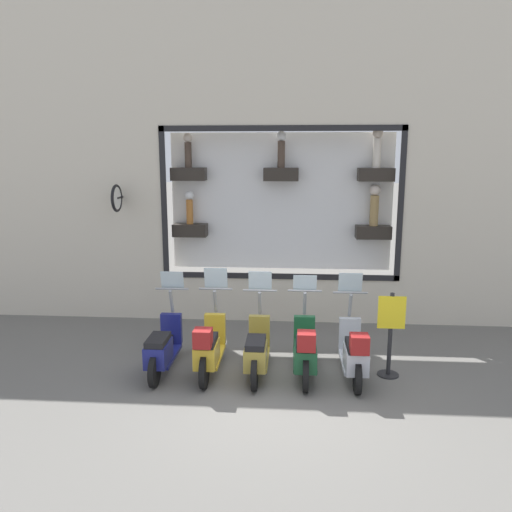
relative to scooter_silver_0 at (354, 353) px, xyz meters
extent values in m
plane|color=#66635E|center=(-0.54, 1.30, -0.47)|extent=(120.00, 120.00, 0.00)
cube|color=beige|center=(3.06, 1.30, 0.02)|extent=(0.40, 5.17, 0.98)
cube|color=beige|center=(3.06, 1.30, 5.16)|extent=(0.40, 5.17, 2.75)
cube|color=black|center=(2.85, 1.30, 3.72)|extent=(0.04, 5.17, 0.12)
cube|color=black|center=(2.85, 1.30, 0.57)|extent=(0.04, 5.17, 0.12)
cube|color=black|center=(2.85, -1.22, 2.15)|extent=(0.04, 0.12, 3.28)
cube|color=black|center=(2.85, 3.83, 2.15)|extent=(0.04, 0.12, 3.28)
cube|color=white|center=(3.41, 1.30, 2.15)|extent=(0.04, 4.93, 3.04)
cube|color=#28231E|center=(3.19, -0.73, 2.77)|extent=(0.36, 0.76, 0.28)
cylinder|color=silver|center=(3.19, -0.73, 3.21)|extent=(0.17, 0.17, 0.62)
sphere|color=beige|center=(3.19, -0.73, 3.63)|extent=(0.22, 0.22, 0.22)
cube|color=#28231E|center=(3.19, 1.30, 2.77)|extent=(0.36, 0.76, 0.28)
cylinder|color=#47382D|center=(3.19, 1.30, 3.19)|extent=(0.16, 0.16, 0.57)
sphere|color=white|center=(3.19, 1.30, 3.58)|extent=(0.21, 0.21, 0.21)
cube|color=#28231E|center=(3.19, 3.34, 2.77)|extent=(0.36, 0.76, 0.28)
cylinder|color=#47382D|center=(3.19, 3.34, 3.18)|extent=(0.15, 0.15, 0.54)
sphere|color=beige|center=(3.19, 3.34, 3.55)|extent=(0.20, 0.20, 0.20)
cube|color=#28231E|center=(3.19, -0.73, 1.52)|extent=(0.36, 0.76, 0.28)
cylinder|color=#9E7F4C|center=(3.19, -0.73, 1.99)|extent=(0.18, 0.18, 0.66)
sphere|color=beige|center=(3.19, -0.73, 2.44)|extent=(0.24, 0.24, 0.24)
cube|color=#28231E|center=(3.19, 3.34, 1.52)|extent=(0.36, 0.76, 0.28)
cylinder|color=#B26B2D|center=(3.19, 3.34, 1.93)|extent=(0.15, 0.15, 0.54)
sphere|color=white|center=(3.19, 3.34, 2.30)|extent=(0.20, 0.20, 0.20)
cylinder|color=black|center=(2.68, 4.75, 2.28)|extent=(0.35, 0.05, 0.05)
torus|color=black|center=(2.51, 4.75, 2.28)|extent=(0.59, 0.06, 0.59)
cylinder|color=white|center=(2.51, 4.75, 2.28)|extent=(0.48, 0.03, 0.48)
cylinder|color=black|center=(0.81, 0.00, -0.22)|extent=(0.50, 0.09, 0.50)
cylinder|color=black|center=(-0.49, 0.00, -0.22)|extent=(0.50, 0.09, 0.50)
cube|color=#B7BCC6|center=(0.16, 0.00, -0.23)|extent=(1.02, 0.38, 0.06)
cube|color=#B7BCC6|center=(-0.22, 0.00, -0.02)|extent=(0.61, 0.35, 0.36)
cube|color=black|center=(-0.22, 0.00, 0.21)|extent=(0.58, 0.31, 0.10)
cube|color=#B7BCC6|center=(0.70, 0.00, 0.08)|extent=(0.12, 0.37, 0.56)
cylinder|color=gray|center=(0.77, 0.00, 0.57)|extent=(0.20, 0.06, 0.45)
cylinder|color=gray|center=(0.84, 0.00, 0.78)|extent=(0.04, 0.60, 0.04)
cube|color=silver|center=(0.88, 0.00, 0.96)|extent=(0.09, 0.42, 0.35)
cube|color=maroon|center=(-0.54, 0.00, 0.37)|extent=(0.28, 0.28, 0.28)
cylinder|color=black|center=(0.79, 0.80, -0.20)|extent=(0.54, 0.09, 0.54)
cylinder|color=black|center=(-0.48, 0.80, -0.20)|extent=(0.54, 0.09, 0.54)
cube|color=#19512D|center=(0.16, 0.80, -0.22)|extent=(1.02, 0.39, 0.06)
cube|color=#19512D|center=(-0.22, 0.80, -0.01)|extent=(0.61, 0.35, 0.36)
cube|color=black|center=(-0.22, 0.80, 0.22)|extent=(0.58, 0.31, 0.10)
cube|color=#19512D|center=(0.70, 0.80, 0.09)|extent=(0.12, 0.37, 0.56)
cylinder|color=gray|center=(0.77, 0.80, 0.59)|extent=(0.20, 0.06, 0.45)
cylinder|color=gray|center=(0.84, 0.80, 0.80)|extent=(0.04, 0.61, 0.04)
cube|color=silver|center=(0.88, 0.80, 0.94)|extent=(0.07, 0.42, 0.28)
cube|color=maroon|center=(-0.53, 0.80, 0.38)|extent=(0.28, 0.28, 0.28)
cylinder|color=black|center=(0.80, 1.61, -0.21)|extent=(0.52, 0.09, 0.52)
cylinder|color=black|center=(-0.48, 1.61, -0.21)|extent=(0.52, 0.09, 0.52)
cube|color=olive|center=(0.16, 1.61, -0.23)|extent=(1.02, 0.39, 0.06)
cube|color=olive|center=(-0.22, 1.61, -0.02)|extent=(0.61, 0.35, 0.36)
cube|color=black|center=(-0.22, 1.61, 0.21)|extent=(0.58, 0.31, 0.10)
cube|color=olive|center=(0.70, 1.61, 0.08)|extent=(0.12, 0.37, 0.56)
cylinder|color=gray|center=(0.77, 1.61, 0.58)|extent=(0.20, 0.06, 0.45)
cylinder|color=gray|center=(0.84, 1.61, 0.79)|extent=(0.04, 0.60, 0.04)
cube|color=silver|center=(0.88, 1.61, 0.97)|extent=(0.09, 0.42, 0.35)
cylinder|color=black|center=(0.79, 2.41, -0.20)|extent=(0.55, 0.09, 0.55)
cylinder|color=black|center=(-0.47, 2.41, -0.20)|extent=(0.55, 0.09, 0.55)
cube|color=gold|center=(0.16, 2.41, -0.21)|extent=(1.02, 0.38, 0.06)
cube|color=gold|center=(-0.22, 2.41, 0.00)|extent=(0.61, 0.35, 0.36)
cube|color=black|center=(-0.22, 2.41, 0.23)|extent=(0.58, 0.31, 0.10)
cube|color=gold|center=(0.70, 2.41, 0.10)|extent=(0.12, 0.37, 0.56)
cylinder|color=gray|center=(0.77, 2.41, 0.59)|extent=(0.20, 0.06, 0.45)
cylinder|color=gray|center=(0.84, 2.41, 0.80)|extent=(0.04, 0.60, 0.04)
cube|color=silver|center=(0.88, 2.41, 1.00)|extent=(0.10, 0.42, 0.39)
cube|color=maroon|center=(-0.53, 2.41, 0.39)|extent=(0.28, 0.28, 0.28)
cylinder|color=black|center=(0.80, 3.21, -0.22)|extent=(0.52, 0.09, 0.52)
cylinder|color=black|center=(-0.49, 3.21, -0.22)|extent=(0.52, 0.09, 0.52)
cube|color=navy|center=(0.16, 3.21, -0.23)|extent=(1.02, 0.38, 0.06)
cube|color=navy|center=(-0.22, 3.21, -0.02)|extent=(0.61, 0.35, 0.36)
cube|color=black|center=(-0.22, 3.21, 0.21)|extent=(0.58, 0.31, 0.10)
cube|color=navy|center=(0.70, 3.21, 0.08)|extent=(0.12, 0.37, 0.56)
cylinder|color=gray|center=(0.77, 3.21, 0.58)|extent=(0.20, 0.06, 0.45)
cylinder|color=gray|center=(0.84, 3.21, 0.79)|extent=(0.04, 0.61, 0.04)
cube|color=silver|center=(0.88, 3.21, 0.95)|extent=(0.08, 0.42, 0.32)
cylinder|color=#232326|center=(0.21, -0.61, -0.46)|extent=(0.36, 0.36, 0.02)
cylinder|color=#232326|center=(0.21, -0.61, 0.25)|extent=(0.07, 0.07, 1.44)
cube|color=yellow|center=(0.19, -0.61, 0.64)|extent=(0.03, 0.45, 0.55)
camera|label=1|loc=(-7.80, 1.05, 3.19)|focal=35.00mm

